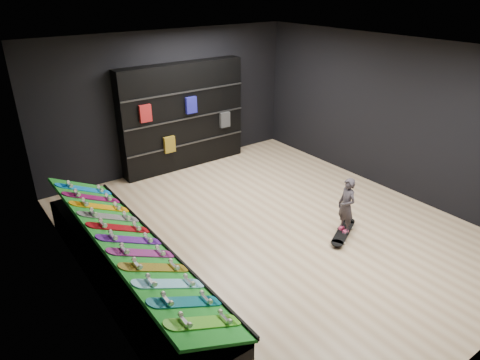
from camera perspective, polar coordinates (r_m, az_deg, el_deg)
floor at (r=7.47m, az=4.03°, el=-6.51°), size 6.00×7.00×0.01m
ceiling at (r=6.42m, az=4.87°, el=16.89°), size 6.00×7.00×0.01m
wall_back at (r=9.60m, az=-9.39°, el=10.30°), size 6.00×0.02×3.00m
wall_left at (r=5.51m, az=-20.22°, el=-2.56°), size 0.02×7.00×3.00m
wall_right at (r=8.96m, az=19.40°, el=8.11°), size 0.02×7.00×3.00m
display_rack at (r=6.26m, az=-14.52°, el=-11.64°), size 0.90×4.50×0.50m
turf_ramp at (r=6.02m, az=-14.56°, el=-7.96°), size 0.92×4.50×0.46m
back_shelving at (r=9.63m, az=-7.62°, el=8.39°), size 2.91×0.34×2.33m
floor_skateboard at (r=7.46m, az=13.59°, el=-6.89°), size 0.97×0.64×0.09m
child at (r=7.29m, az=13.85°, el=-4.68°), size 0.20×0.25×0.58m
display_board_0 at (r=4.63m, az=-4.80°, el=-18.40°), size 0.93×0.22×0.50m
display_board_1 at (r=4.87m, az=-7.25°, el=-15.83°), size 0.93×0.22×0.50m
display_board_2 at (r=5.14m, az=-9.39°, el=-13.49°), size 0.93×0.22×0.50m
display_board_3 at (r=5.42m, az=-11.29°, el=-11.37°), size 0.93×0.22×0.50m
display_board_4 at (r=5.71m, az=-12.97°, el=-9.45°), size 0.93×0.22×0.50m
display_board_5 at (r=6.01m, az=-14.47°, el=-7.71°), size 0.93×0.22×0.50m
display_board_6 at (r=6.31m, az=-15.82°, el=-6.13°), size 0.93×0.22×0.50m
display_board_7 at (r=6.63m, az=-17.03°, el=-4.70°), size 0.93×0.22×0.50m
display_board_8 at (r=6.95m, az=-18.13°, el=-3.40°), size 0.93×0.22×0.50m
display_board_9 at (r=7.28m, az=-19.13°, el=-2.21°), size 0.93×0.22×0.50m
display_board_10 at (r=7.61m, az=-20.03°, el=-1.13°), size 0.93×0.22×0.50m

